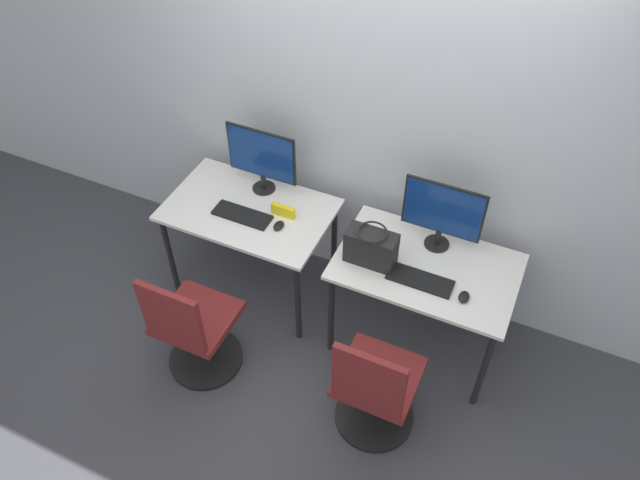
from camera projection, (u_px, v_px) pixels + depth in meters
ground_plane at (312, 347)px, 4.18m from camera, size 20.00×20.00×0.00m
wall_back at (367, 108)px, 3.70m from camera, size 12.00×0.05×2.80m
desk_left at (250, 218)px, 4.10m from camera, size 1.07×0.68×0.75m
monitor_left at (262, 157)px, 3.99m from camera, size 0.48×0.15×0.47m
keyboard_left at (242, 215)px, 3.98m from camera, size 0.38×0.14×0.02m
mouse_left at (279, 226)px, 3.90m from camera, size 0.06×0.09×0.03m
office_chair_left at (194, 331)px, 3.81m from camera, size 0.48×0.48×0.91m
desk_right at (425, 275)px, 3.75m from camera, size 1.07×0.68×0.75m
monitor_right at (443, 213)px, 3.62m from camera, size 0.48×0.15×0.47m
keyboard_right at (420, 280)px, 3.59m from camera, size 0.38×0.14×0.02m
mouse_right at (464, 297)px, 3.50m from camera, size 0.06×0.09×0.03m
office_chair_right at (375, 391)px, 3.52m from camera, size 0.48×0.48×0.91m
handbag at (371, 247)px, 3.63m from camera, size 0.30×0.18×0.25m
placard_left at (283, 211)px, 3.96m from camera, size 0.16×0.03×0.08m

